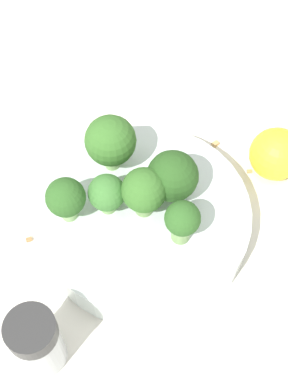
% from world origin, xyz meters
% --- Properties ---
extents(ground_plane, '(3.00, 3.00, 0.00)m').
position_xyz_m(ground_plane, '(0.00, 0.00, 0.00)').
color(ground_plane, silver).
extents(bowl, '(0.21, 0.21, 0.04)m').
position_xyz_m(bowl, '(0.00, 0.00, 0.02)').
color(bowl, silver).
rests_on(bowl, ground_plane).
extents(broccoli_floret_0, '(0.03, 0.03, 0.05)m').
position_xyz_m(broccoli_floret_0, '(0.01, -0.04, 0.07)').
color(broccoli_floret_0, '#7A9E5B').
rests_on(broccoli_floret_0, bowl).
extents(broccoli_floret_1, '(0.04, 0.04, 0.06)m').
position_xyz_m(broccoli_floret_1, '(0.00, 0.00, 0.07)').
color(broccoli_floret_1, '#7A9E5B').
rests_on(broccoli_floret_1, bowl).
extents(broccoli_floret_2, '(0.04, 0.04, 0.05)m').
position_xyz_m(broccoli_floret_2, '(-0.06, 0.03, 0.07)').
color(broccoli_floret_2, '#8EB770').
rests_on(broccoli_floret_2, bowl).
extents(broccoli_floret_3, '(0.05, 0.05, 0.06)m').
position_xyz_m(broccoli_floret_3, '(0.03, -0.00, 0.07)').
color(broccoli_floret_3, '#7A9E5B').
rests_on(broccoli_floret_3, bowl).
extents(broccoli_floret_4, '(0.04, 0.04, 0.05)m').
position_xyz_m(broccoli_floret_4, '(-0.03, 0.02, 0.06)').
color(broccoli_floret_4, '#84AD66').
rests_on(broccoli_floret_4, bowl).
extents(broccoli_floret_5, '(0.05, 0.05, 0.06)m').
position_xyz_m(broccoli_floret_5, '(-0.00, 0.06, 0.08)').
color(broccoli_floret_5, '#84AD66').
rests_on(broccoli_floret_5, bowl).
extents(pepper_shaker, '(0.04, 0.04, 0.08)m').
position_xyz_m(pepper_shaker, '(-0.14, -0.07, 0.04)').
color(pepper_shaker, '#B2B7BC').
rests_on(pepper_shaker, ground_plane).
extents(lemon_wedge, '(0.06, 0.06, 0.06)m').
position_xyz_m(lemon_wedge, '(0.16, -0.01, 0.03)').
color(lemon_wedge, yellow).
rests_on(lemon_wedge, ground_plane).
extents(almond_crumb_0, '(0.01, 0.01, 0.01)m').
position_xyz_m(almond_crumb_0, '(0.13, 0.00, 0.00)').
color(almond_crumb_0, tan).
rests_on(almond_crumb_0, ground_plane).
extents(almond_crumb_1, '(0.01, 0.01, 0.01)m').
position_xyz_m(almond_crumb_1, '(0.12, 0.05, 0.00)').
color(almond_crumb_1, tan).
rests_on(almond_crumb_1, ground_plane).
extents(almond_crumb_2, '(0.01, 0.01, 0.01)m').
position_xyz_m(almond_crumb_2, '(-0.11, 0.05, 0.00)').
color(almond_crumb_2, olive).
rests_on(almond_crumb_2, ground_plane).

